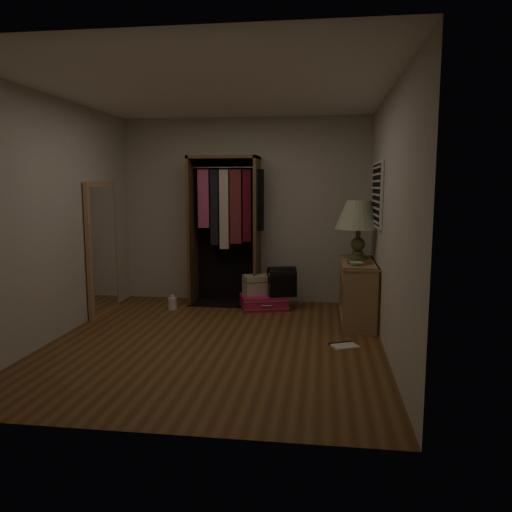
{
  "coord_description": "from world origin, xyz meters",
  "views": [
    {
      "loc": [
        1.12,
        -5.03,
        1.66
      ],
      "look_at": [
        0.3,
        0.95,
        0.8
      ],
      "focal_mm": 35.0,
      "sensor_mm": 36.0,
      "label": 1
    }
  ],
  "objects_px": {
    "train_case": "(258,284)",
    "open_wardrobe": "(228,219)",
    "console_bookshelf": "(357,290)",
    "pink_suitcase": "(264,302)",
    "black_bag": "(282,281)",
    "white_jug": "(172,303)",
    "table_lamp": "(359,216)",
    "floor_mirror": "(102,249)"
  },
  "relations": [
    {
      "from": "open_wardrobe",
      "to": "floor_mirror",
      "type": "bearing_deg",
      "value": -152.67
    },
    {
      "from": "open_wardrobe",
      "to": "pink_suitcase",
      "type": "height_order",
      "value": "open_wardrobe"
    },
    {
      "from": "black_bag",
      "to": "table_lamp",
      "type": "height_order",
      "value": "table_lamp"
    },
    {
      "from": "train_case",
      "to": "open_wardrobe",
      "type": "bearing_deg",
      "value": 130.63
    },
    {
      "from": "pink_suitcase",
      "to": "table_lamp",
      "type": "bearing_deg",
      "value": -29.02
    },
    {
      "from": "pink_suitcase",
      "to": "table_lamp",
      "type": "relative_size",
      "value": 1.0
    },
    {
      "from": "floor_mirror",
      "to": "pink_suitcase",
      "type": "relative_size",
      "value": 2.34
    },
    {
      "from": "table_lamp",
      "to": "pink_suitcase",
      "type": "bearing_deg",
      "value": 167.66
    },
    {
      "from": "open_wardrobe",
      "to": "black_bag",
      "type": "height_order",
      "value": "open_wardrobe"
    },
    {
      "from": "floor_mirror",
      "to": "train_case",
      "type": "bearing_deg",
      "value": 16.11
    },
    {
      "from": "console_bookshelf",
      "to": "pink_suitcase",
      "type": "relative_size",
      "value": 1.54
    },
    {
      "from": "white_jug",
      "to": "table_lamp",
      "type": "bearing_deg",
      "value": -1.35
    },
    {
      "from": "console_bookshelf",
      "to": "table_lamp",
      "type": "height_order",
      "value": "table_lamp"
    },
    {
      "from": "white_jug",
      "to": "open_wardrobe",
      "type": "bearing_deg",
      "value": 35.22
    },
    {
      "from": "open_wardrobe",
      "to": "floor_mirror",
      "type": "xyz_separation_m",
      "value": [
        -1.49,
        -0.77,
        -0.35
      ]
    },
    {
      "from": "pink_suitcase",
      "to": "white_jug",
      "type": "xyz_separation_m",
      "value": [
        -1.21,
        -0.21,
        -0.01
      ]
    },
    {
      "from": "train_case",
      "to": "black_bag",
      "type": "distance_m",
      "value": 0.34
    },
    {
      "from": "floor_mirror",
      "to": "black_bag",
      "type": "distance_m",
      "value": 2.37
    },
    {
      "from": "pink_suitcase",
      "to": "black_bag",
      "type": "xyz_separation_m",
      "value": [
        0.24,
        -0.0,
        0.3
      ]
    },
    {
      "from": "console_bookshelf",
      "to": "train_case",
      "type": "height_order",
      "value": "console_bookshelf"
    },
    {
      "from": "black_bag",
      "to": "open_wardrobe",
      "type": "bearing_deg",
      "value": 143.53
    },
    {
      "from": "pink_suitcase",
      "to": "black_bag",
      "type": "bearing_deg",
      "value": -17.36
    },
    {
      "from": "console_bookshelf",
      "to": "floor_mirror",
      "type": "distance_m",
      "value": 3.27
    },
    {
      "from": "table_lamp",
      "to": "white_jug",
      "type": "bearing_deg",
      "value": 178.65
    },
    {
      "from": "pink_suitcase",
      "to": "open_wardrobe",
      "type": "bearing_deg",
      "value": 137.13
    },
    {
      "from": "console_bookshelf",
      "to": "white_jug",
      "type": "height_order",
      "value": "console_bookshelf"
    },
    {
      "from": "floor_mirror",
      "to": "table_lamp",
      "type": "distance_m",
      "value": 3.28
    },
    {
      "from": "floor_mirror",
      "to": "table_lamp",
      "type": "xyz_separation_m",
      "value": [
        3.24,
        0.24,
        0.43
      ]
    },
    {
      "from": "white_jug",
      "to": "black_bag",
      "type": "bearing_deg",
      "value": 7.99
    },
    {
      "from": "train_case",
      "to": "table_lamp",
      "type": "relative_size",
      "value": 0.64
    },
    {
      "from": "train_case",
      "to": "white_jug",
      "type": "bearing_deg",
      "value": 168.67
    },
    {
      "from": "black_bag",
      "to": "table_lamp",
      "type": "distance_m",
      "value": 1.34
    },
    {
      "from": "pink_suitcase",
      "to": "console_bookshelf",
      "type": "bearing_deg",
      "value": -37.7
    },
    {
      "from": "console_bookshelf",
      "to": "pink_suitcase",
      "type": "distance_m",
      "value": 1.32
    },
    {
      "from": "console_bookshelf",
      "to": "open_wardrobe",
      "type": "relative_size",
      "value": 0.55
    },
    {
      "from": "black_bag",
      "to": "white_jug",
      "type": "relative_size",
      "value": 2.09
    },
    {
      "from": "console_bookshelf",
      "to": "open_wardrobe",
      "type": "distance_m",
      "value": 2.06
    },
    {
      "from": "console_bookshelf",
      "to": "open_wardrobe",
      "type": "height_order",
      "value": "open_wardrobe"
    },
    {
      "from": "floor_mirror",
      "to": "white_jug",
      "type": "xyz_separation_m",
      "value": [
        0.82,
        0.3,
        -0.77
      ]
    },
    {
      "from": "train_case",
      "to": "table_lamp",
      "type": "xyz_separation_m",
      "value": [
        1.3,
        -0.32,
        0.96
      ]
    },
    {
      "from": "console_bookshelf",
      "to": "train_case",
      "type": "distance_m",
      "value": 1.4
    },
    {
      "from": "pink_suitcase",
      "to": "train_case",
      "type": "height_order",
      "value": "train_case"
    }
  ]
}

